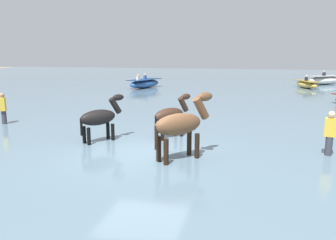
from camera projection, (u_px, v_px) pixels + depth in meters
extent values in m
plane|color=#84755B|center=(142.00, 164.00, 10.05)|extent=(120.00, 120.00, 0.00)
cube|color=slate|center=(195.00, 107.00, 19.55)|extent=(90.00, 90.00, 0.31)
ellipsoid|color=#382319|center=(169.00, 115.00, 11.73)|extent=(1.10, 1.29, 0.51)
cylinder|color=black|center=(176.00, 132.00, 12.26)|extent=(0.12, 0.12, 0.86)
cylinder|color=black|center=(181.00, 133.00, 12.03)|extent=(0.12, 0.12, 0.86)
cylinder|color=black|center=(157.00, 135.00, 11.69)|extent=(0.12, 0.12, 0.86)
cylinder|color=black|center=(162.00, 137.00, 11.46)|extent=(0.12, 0.12, 0.86)
cylinder|color=#382319|center=(183.00, 104.00, 12.09)|extent=(0.44, 0.50, 0.58)
ellipsoid|color=#382319|center=(186.00, 97.00, 12.12)|extent=(0.40, 0.46, 0.22)
cylinder|color=black|center=(156.00, 124.00, 11.38)|extent=(0.08, 0.08, 0.55)
ellipsoid|color=black|center=(98.00, 117.00, 11.17)|extent=(1.11, 1.32, 0.52)
cylinder|color=black|center=(108.00, 135.00, 11.72)|extent=(0.12, 0.12, 0.88)
cylinder|color=black|center=(113.00, 136.00, 11.49)|extent=(0.12, 0.12, 0.88)
cylinder|color=black|center=(84.00, 139.00, 11.13)|extent=(0.12, 0.12, 0.88)
cylinder|color=black|center=(89.00, 141.00, 10.90)|extent=(0.12, 0.12, 0.88)
cylinder|color=black|center=(115.00, 106.00, 11.55)|extent=(0.44, 0.51, 0.60)
ellipsoid|color=black|center=(118.00, 97.00, 11.59)|extent=(0.41, 0.47, 0.22)
cylinder|color=black|center=(81.00, 127.00, 10.82)|extent=(0.08, 0.08, 0.56)
ellipsoid|color=brown|center=(178.00, 124.00, 9.22)|extent=(1.40, 1.47, 0.60)
cylinder|color=black|center=(189.00, 148.00, 9.82)|extent=(0.14, 0.14, 1.03)
cylinder|color=black|center=(197.00, 151.00, 9.53)|extent=(0.14, 0.14, 1.03)
cylinder|color=black|center=(159.00, 154.00, 9.24)|extent=(0.14, 0.14, 1.03)
cylinder|color=black|center=(166.00, 158.00, 8.95)|extent=(0.14, 0.14, 1.03)
cylinder|color=brown|center=(201.00, 108.00, 9.59)|extent=(0.55, 0.57, 0.69)
ellipsoid|color=brown|center=(205.00, 97.00, 9.61)|extent=(0.51, 0.53, 0.26)
cylinder|color=black|center=(156.00, 138.00, 8.88)|extent=(0.10, 0.10, 0.65)
ellipsoid|color=gold|center=(306.00, 85.00, 28.68)|extent=(1.91, 3.32, 0.57)
cube|color=olive|center=(307.00, 81.00, 28.62)|extent=(1.83, 3.18, 0.04)
cube|color=#232328|center=(306.00, 79.00, 28.58)|extent=(0.25, 0.30, 0.30)
sphere|color=beige|center=(307.00, 76.00, 28.53)|extent=(0.18, 0.18, 0.18)
ellipsoid|color=#28518E|center=(145.00, 84.00, 28.72)|extent=(2.44, 3.96, 0.69)
cube|color=navy|center=(145.00, 79.00, 28.65)|extent=(2.34, 3.81, 0.04)
cube|color=white|center=(138.00, 78.00, 27.69)|extent=(0.26, 0.31, 0.30)
sphere|color=tan|center=(138.00, 75.00, 27.64)|extent=(0.18, 0.18, 0.18)
cube|color=#3356A8|center=(145.00, 77.00, 28.59)|extent=(0.26, 0.31, 0.30)
sphere|color=tan|center=(145.00, 75.00, 28.54)|extent=(0.18, 0.18, 0.18)
ellipsoid|color=silver|center=(325.00, 80.00, 31.97)|extent=(3.87, 3.52, 0.77)
cube|color=gray|center=(325.00, 76.00, 31.89)|extent=(3.71, 3.38, 0.04)
cube|color=#232328|center=(324.00, 74.00, 31.96)|extent=(0.32, 0.30, 0.30)
sphere|color=tan|center=(324.00, 72.00, 31.91)|extent=(0.18, 0.18, 0.18)
cylinder|color=#383842|center=(4.00, 121.00, 14.14)|extent=(0.20, 0.20, 0.88)
cube|color=gold|center=(3.00, 104.00, 14.00)|extent=(0.33, 0.38, 0.54)
sphere|color=#A37556|center=(2.00, 95.00, 13.93)|extent=(0.20, 0.20, 0.20)
cylinder|color=#383842|center=(328.00, 151.00, 9.79)|extent=(0.20, 0.20, 0.88)
cube|color=gold|center=(331.00, 127.00, 9.65)|extent=(0.35, 0.26, 0.54)
sphere|color=beige|center=(332.00, 114.00, 9.58)|extent=(0.20, 0.20, 0.20)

